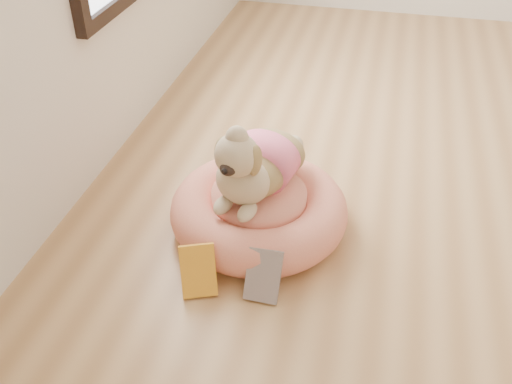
% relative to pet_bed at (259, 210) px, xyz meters
% --- Properties ---
extents(pet_bed, '(0.71, 0.71, 0.18)m').
position_rel_pet_bed_xyz_m(pet_bed, '(0.00, 0.00, 0.00)').
color(pet_bed, '#DD6256').
rests_on(pet_bed, floor).
extents(dog, '(0.44, 0.55, 0.36)m').
position_rel_pet_bed_xyz_m(dog, '(-0.02, 0.00, 0.28)').
color(dog, brown).
rests_on(dog, pet_bed).
extents(book_yellow, '(0.16, 0.15, 0.18)m').
position_rel_pet_bed_xyz_m(book_yellow, '(-0.13, -0.38, 0.00)').
color(book_yellow, yellow).
rests_on(book_yellow, floor).
extents(book_white, '(0.12, 0.12, 0.17)m').
position_rel_pet_bed_xyz_m(book_white, '(0.10, -0.35, -0.00)').
color(book_white, white).
rests_on(book_white, floor).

